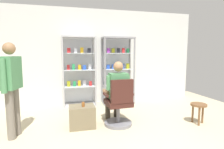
# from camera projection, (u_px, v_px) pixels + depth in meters

# --- Properties ---
(back_wall) EXTENTS (6.00, 0.10, 2.70)m
(back_wall) POSITION_uv_depth(u_px,v_px,m) (97.00, 57.00, 5.30)
(back_wall) COLOR silver
(back_wall) RESTS_ON ground
(display_cabinet_left) EXTENTS (0.90, 0.45, 1.90)m
(display_cabinet_left) POSITION_uv_depth(u_px,v_px,m) (79.00, 71.00, 4.98)
(display_cabinet_left) COLOR #B7B7BC
(display_cabinet_left) RESTS_ON ground
(display_cabinet_right) EXTENTS (0.90, 0.45, 1.90)m
(display_cabinet_right) POSITION_uv_depth(u_px,v_px,m) (117.00, 70.00, 5.25)
(display_cabinet_right) COLOR gray
(display_cabinet_right) RESTS_ON ground
(office_chair) EXTENTS (0.58, 0.56, 0.96)m
(office_chair) POSITION_uv_depth(u_px,v_px,m) (119.00, 107.00, 3.59)
(office_chair) COLOR slate
(office_chair) RESTS_ON ground
(seated_shopkeeper) EXTENTS (0.51, 0.58, 1.29)m
(seated_shopkeeper) POSITION_uv_depth(u_px,v_px,m) (116.00, 89.00, 3.70)
(seated_shopkeeper) COLOR #3F382D
(seated_shopkeeper) RESTS_ON ground
(storage_crate) EXTENTS (0.50, 0.39, 0.43)m
(storage_crate) POSITION_uv_depth(u_px,v_px,m) (82.00, 117.00, 3.55)
(storage_crate) COLOR #72664C
(storage_crate) RESTS_ON ground
(tea_glass) EXTENTS (0.06, 0.06, 0.09)m
(tea_glass) POSITION_uv_depth(u_px,v_px,m) (83.00, 104.00, 3.48)
(tea_glass) COLOR brown
(tea_glass) RESTS_ON storage_crate
(standing_customer) EXTENTS (0.30, 0.51, 1.63)m
(standing_customer) POSITION_uv_depth(u_px,v_px,m) (11.00, 84.00, 3.05)
(standing_customer) COLOR slate
(standing_customer) RESTS_ON ground
(wooden_stool) EXTENTS (0.32, 0.32, 0.42)m
(wooden_stool) POSITION_uv_depth(u_px,v_px,m) (198.00, 108.00, 3.71)
(wooden_stool) COLOR brown
(wooden_stool) RESTS_ON ground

